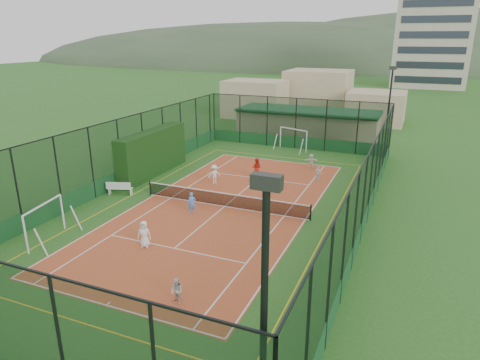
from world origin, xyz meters
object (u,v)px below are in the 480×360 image
object	(u,v)px
child_near_mid	(192,203)
child_near_right	(177,291)
apartment_tower	(436,15)
clubhouse	(308,124)
child_far_left	(214,174)
white_bench	(120,188)
coach	(257,168)
floodlight_se	(263,354)
futsal_goal_far	(293,140)
futsal_goal_near	(45,223)
child_near_left	(144,234)
child_far_right	(318,173)
child_far_back	(311,161)
floodlight_ne	(388,114)

from	to	relation	value
child_near_mid	child_near_right	world-z (taller)	child_near_mid
apartment_tower	child_near_mid	world-z (taller)	apartment_tower
clubhouse	child_far_left	xyz separation A→B (m)	(-2.65, -18.07, -0.82)
white_bench	coach	size ratio (longest dim) A/B	1.12
floodlight_se	futsal_goal_far	xyz separation A→B (m)	(-8.57, 32.80, -3.08)
white_bench	child_near_right	world-z (taller)	child_near_right
futsal_goal_near	child_near_left	bearing A→B (deg)	-85.52
floodlight_se	futsal_goal_far	size ratio (longest dim) A/B	2.54
clubhouse	futsal_goal_near	size ratio (longest dim) A/B	4.66
child_far_left	child_far_right	xyz separation A→B (m)	(7.12, 3.88, -0.17)
apartment_tower	child_far_right	bearing A→B (deg)	-95.80
child_far_back	child_near_right	bearing A→B (deg)	68.40
child_far_back	child_near_left	bearing A→B (deg)	54.73
futsal_goal_near	child_near_mid	world-z (taller)	futsal_goal_near
white_bench	child_far_back	world-z (taller)	child_far_back
clubhouse	futsal_goal_near	bearing A→B (deg)	-102.99
apartment_tower	child_far_right	world-z (taller)	apartment_tower
child_near_mid	child_far_back	world-z (taller)	child_near_mid
futsal_goal_far	child_far_left	bearing A→B (deg)	-82.42
apartment_tower	child_near_left	xyz separation A→B (m)	(-13.56, -88.81, -14.25)
child_near_right	coach	bearing A→B (deg)	121.18
child_far_right	child_near_left	bearing A→B (deg)	96.42
child_far_right	coach	world-z (taller)	coach
apartment_tower	child_near_right	world-z (taller)	apartment_tower
apartment_tower	child_far_back	xyz separation A→B (m)	(-8.82, -71.19, -14.37)
floodlight_se	clubhouse	bearing A→B (deg)	102.56
child_near_mid	child_far_back	bearing A→B (deg)	41.76
futsal_goal_far	child_near_right	size ratio (longest dim) A/B	2.81
child_near_left	clubhouse	bearing A→B (deg)	68.80
child_near_left	apartment_tower	bearing A→B (deg)	63.21
futsal_goal_far	child_near_left	distance (m)	23.07
floodlight_se	floodlight_ne	xyz separation A→B (m)	(0.00, 33.20, 0.00)
child_near_mid	coach	distance (m)	8.47
apartment_tower	child_far_left	xyz separation A→B (m)	(-14.65, -78.07, -14.24)
apartment_tower	child_far_left	size ratio (longest dim) A/B	20.05
child_far_left	futsal_goal_far	bearing A→B (deg)	-146.61
apartment_tower	coach	bearing A→B (deg)	-99.20
futsal_goal_far	child_near_mid	xyz separation A→B (m)	(-1.47, -17.99, -0.35)
child_near_mid	clubhouse	bearing A→B (deg)	58.44
futsal_goal_near	child_far_right	xyz separation A→B (m)	(11.44, 16.05, -0.47)
floodlight_se	child_near_mid	world-z (taller)	floodlight_se
floodlight_se	child_far_back	xyz separation A→B (m)	(-5.42, 27.41, -3.50)
child_near_mid	coach	world-z (taller)	coach
apartment_tower	child_far_left	distance (m)	80.70
coach	child_near_right	bearing A→B (deg)	97.27
floodlight_ne	child_far_back	xyz separation A→B (m)	(-5.42, -5.79, -3.50)
child_near_left	coach	world-z (taller)	coach
floodlight_ne	clubhouse	size ratio (longest dim) A/B	0.54
futsal_goal_near	futsal_goal_far	distance (m)	25.43
futsal_goal_far	child_far_back	world-z (taller)	futsal_goal_far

